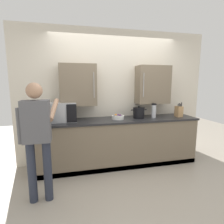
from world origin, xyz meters
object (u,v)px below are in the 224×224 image
object	(u,v)px
fruit_bowl	(118,117)
stock_pot	(139,113)
knife_block	(179,111)
person_figure	(37,133)
thermos_flask	(154,111)
microwave_oven	(57,112)

from	to	relation	value
fruit_bowl	stock_pot	bearing A→B (deg)	0.12
fruit_bowl	knife_block	xyz separation A→B (m)	(1.27, -0.05, 0.07)
stock_pot	person_figure	distance (m)	1.92
fruit_bowl	knife_block	bearing A→B (deg)	-2.13
knife_block	stock_pot	bearing A→B (deg)	176.75
thermos_flask	fruit_bowl	bearing A→B (deg)	176.29
fruit_bowl	stock_pot	xyz separation A→B (m)	(0.42, 0.00, 0.06)
knife_block	person_figure	distance (m)	2.70
microwave_oven	fruit_bowl	size ratio (longest dim) A/B	3.33
fruit_bowl	person_figure	size ratio (longest dim) A/B	0.14
fruit_bowl	thermos_flask	bearing A→B (deg)	-3.71
thermos_flask	person_figure	bearing A→B (deg)	-159.01
fruit_bowl	microwave_oven	bearing A→B (deg)	178.54
knife_block	fruit_bowl	bearing A→B (deg)	177.87
stock_pot	knife_block	distance (m)	0.85
fruit_bowl	stock_pot	size ratio (longest dim) A/B	0.72
microwave_oven	stock_pot	bearing A→B (deg)	-1.03
fruit_bowl	stock_pot	world-z (taller)	stock_pot
knife_block	person_figure	world-z (taller)	person_figure
thermos_flask	microwave_oven	bearing A→B (deg)	177.65
stock_pot	person_figure	size ratio (longest dim) A/B	0.20
thermos_flask	knife_block	size ratio (longest dim) A/B	0.98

